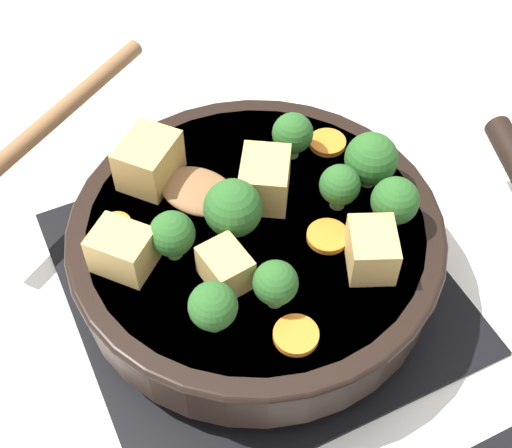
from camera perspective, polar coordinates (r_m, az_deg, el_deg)
ground_plane at (r=0.63m, az=-0.00°, el=-4.59°), size 2.40×2.40×0.00m
front_burner_grate at (r=0.62m, az=-0.00°, el=-3.96°), size 0.31×0.31×0.03m
skillet_pan at (r=0.58m, az=0.28°, el=-1.40°), size 0.42×0.31×0.05m
wooden_spoon at (r=0.62m, az=-11.68°, el=5.89°), size 0.23×0.25×0.02m
tofu_cube_center_large at (r=0.57m, az=0.71°, el=3.59°), size 0.06×0.06×0.04m
tofu_cube_near_handle at (r=0.53m, az=-10.64°, el=-2.08°), size 0.05×0.05×0.03m
tofu_cube_east_chunk at (r=0.52m, az=-2.45°, el=-3.50°), size 0.03×0.04×0.03m
tofu_cube_west_chunk at (r=0.59m, az=-8.56°, el=5.03°), size 0.06×0.06×0.04m
tofu_cube_back_piece at (r=0.53m, az=9.23°, el=-2.06°), size 0.05×0.05×0.03m
broccoli_floret_near_spoon at (r=0.50m, az=1.57°, el=-4.77°), size 0.03×0.03×0.04m
broccoli_floret_center_top at (r=0.58m, az=9.13°, el=5.22°), size 0.04×0.04×0.05m
broccoli_floret_east_rim at (r=0.56m, az=6.72°, el=3.07°), size 0.03×0.03×0.04m
broccoli_floret_west_rim at (r=0.53m, az=-6.55°, el=-1.16°), size 0.03×0.03×0.04m
broccoli_floret_north_edge at (r=0.55m, az=11.06°, el=1.80°), size 0.04×0.04×0.04m
broccoli_floret_south_cluster at (r=0.60m, az=2.95°, el=7.21°), size 0.03×0.03×0.04m
broccoli_floret_mid_floret at (r=0.49m, az=-3.46°, el=-6.61°), size 0.03×0.03×0.04m
broccoli_floret_small_inner at (r=0.54m, az=-1.97°, el=1.44°), size 0.05×0.05×0.05m
carrot_slice_orange_thin at (r=0.50m, az=3.22°, el=-8.87°), size 0.03×0.03×0.01m
carrot_slice_near_center at (r=0.62m, az=5.74°, el=6.50°), size 0.03×0.03×0.01m
carrot_slice_edge_slice at (r=0.57m, az=-11.10°, el=-0.04°), size 0.02×0.02×0.01m
carrot_slice_under_broccoli at (r=0.55m, az=5.76°, el=-0.98°), size 0.03×0.03×0.01m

